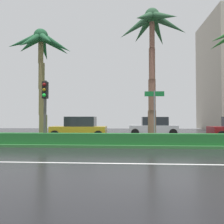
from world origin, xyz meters
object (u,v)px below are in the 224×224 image
Objects in this scene: palm_tree_mid_left at (41,52)px; car_in_traffic_leading at (80,128)px; palm_tree_centre_left at (152,37)px; street_name_sign at (154,110)px; car_in_traffic_second at (153,127)px; traffic_signal_median_left at (45,100)px.

palm_tree_mid_left reaches higher than car_in_traffic_leading.
palm_tree_centre_left is 2.74× the size of street_name_sign.
palm_tree_centre_left is 8.67m from car_in_traffic_leading.
palm_tree_mid_left reaches higher than car_in_traffic_second.
palm_tree_mid_left is at bearing 119.68° from traffic_signal_median_left.
street_name_sign is 7.24m from car_in_traffic_leading.
traffic_signal_median_left is 0.84× the size of car_in_traffic_second.
palm_tree_mid_left is 2.38× the size of street_name_sign.
traffic_signal_median_left is 11.10m from car_in_traffic_second.
street_name_sign is 0.70× the size of car_in_traffic_leading.
palm_tree_centre_left is 9.16m from car_in_traffic_second.
palm_tree_mid_left is at bearing 170.87° from street_name_sign.
car_in_traffic_second is (7.10, 8.34, -1.81)m from traffic_signal_median_left.
car_in_traffic_second is at bearing 83.05° from palm_tree_centre_left.
car_in_traffic_leading and car_in_traffic_second have the same top height.
palm_tree_centre_left is at bearing 89.70° from street_name_sign.
palm_tree_mid_left is 1.98× the size of traffic_signal_median_left.
traffic_signal_median_left is at bearing 49.62° from car_in_traffic_second.
street_name_sign is at bearing -9.13° from palm_tree_mid_left.
traffic_signal_median_left is at bearing -177.85° from street_name_sign.
traffic_signal_median_left is (-6.23, -1.27, -3.95)m from palm_tree_centre_left.
traffic_signal_median_left is 0.84× the size of car_in_traffic_leading.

